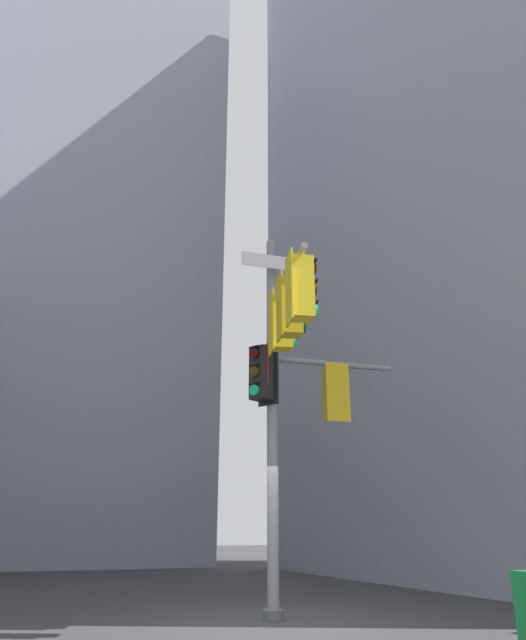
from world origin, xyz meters
TOP-DOWN VIEW (x-y plane):
  - ground at (0.00, 0.00)m, footprint 120.00×120.00m
  - building_mid_block at (-3.08, 22.50)m, footprint 13.80×13.80m
  - signal_pole_assembly at (0.00, -0.76)m, footprint 3.33×3.16m

SIDE VIEW (x-z plane):
  - ground at x=0.00m, z-range 0.00..0.00m
  - signal_pole_assembly at x=0.00m, z-range 0.74..7.75m
  - building_mid_block at x=-3.08m, z-range 0.00..41.52m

